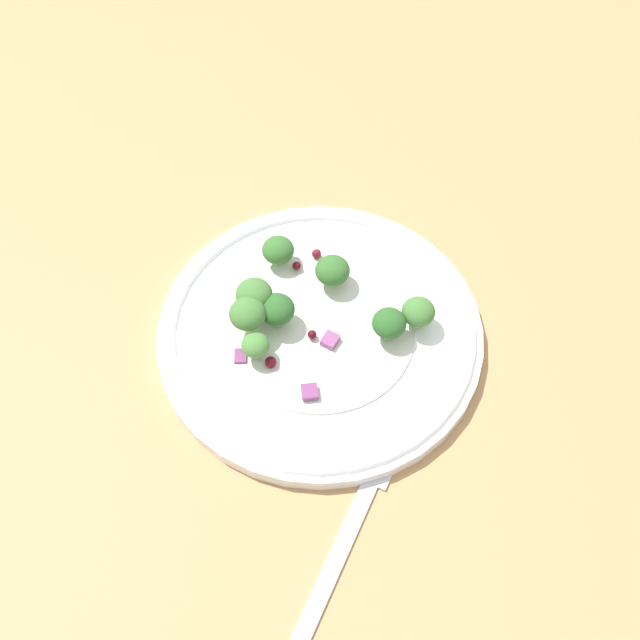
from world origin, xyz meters
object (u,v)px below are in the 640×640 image
(broccoli_floret_0, at_px, (389,324))
(plate, at_px, (320,333))
(broccoli_floret_2, at_px, (418,312))
(fork, at_px, (345,539))
(broccoli_floret_1, at_px, (332,271))

(broccoli_floret_0, bearing_deg, plate, -18.06)
(broccoli_floret_2, height_order, fork, broccoli_floret_2)
(broccoli_floret_0, xyz_separation_m, fork, (0.07, 0.15, -0.03))
(broccoli_floret_2, xyz_separation_m, fork, (0.09, 0.16, -0.03))
(fork, bearing_deg, broccoli_floret_2, -120.57)
(plate, relative_size, broccoli_floret_1, 9.11)
(plate, relative_size, broccoli_floret_2, 9.71)
(broccoli_floret_0, height_order, fork, broccoli_floret_0)
(plate, relative_size, fork, 1.60)
(plate, bearing_deg, broccoli_floret_1, -114.07)
(plate, xyz_separation_m, broccoli_floret_1, (-0.02, -0.04, 0.02))
(broccoli_floret_2, distance_m, fork, 0.18)
(broccoli_floret_1, bearing_deg, plate, 65.93)
(plate, xyz_separation_m, broccoli_floret_0, (-0.05, 0.02, 0.02))
(fork, bearing_deg, broccoli_floret_0, -114.13)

